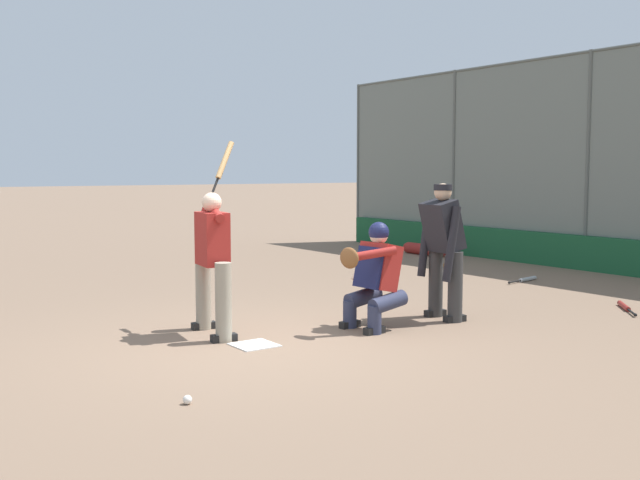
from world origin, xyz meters
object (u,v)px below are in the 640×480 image
Objects in this scene: umpire_home at (443,247)px; fielding_glove_on_dirt at (451,265)px; spare_bat_by_padding at (526,279)px; baseball_loose at (187,400)px; spare_bat_third_base_side at (625,307)px; equipment_bag_dugout_side at (424,249)px; batter_at_plate at (213,258)px; catcher_behind_plate at (374,274)px.

umpire_home reaches higher than fielding_glove_on_dirt.
spare_bat_by_padding is 7.93m from baseball_loose.
baseball_loose is at bearing 137.97° from spare_bat_third_base_side.
spare_bat_by_padding is 4.04m from equipment_bag_dugout_side.
umpire_home is at bearing -72.47° from baseball_loose.
batter_at_plate reaches higher than spare_bat_third_base_side.
spare_bat_by_padding is 2.63× the size of fielding_glove_on_dirt.
equipment_bag_dugout_side is (1.92, -1.11, 0.07)m from fielding_glove_on_dirt.
baseball_loose reaches higher than spare_bat_by_padding.
equipment_bag_dugout_side is at bearing -30.06° from fielding_glove_on_dirt.
baseball_loose is at bearing 115.02° from umpire_home.
batter_at_plate is 1.30× the size of umpire_home.
batter_at_plate reaches higher than baseball_loose.
baseball_loose is (-1.34, 3.00, -0.61)m from catcher_behind_plate.
baseball_loose is (-1.28, 4.05, -0.87)m from umpire_home.
fielding_glove_on_dirt is at bearing 75.61° from spare_bat_by_padding.
spare_bat_third_base_side is at bearing -119.93° from spare_bat_by_padding.
spare_bat_third_base_side is at bearing 160.31° from equipment_bag_dugout_side.
equipment_bag_dugout_side is at bearing 62.48° from spare_bat_by_padding.
fielding_glove_on_dirt reaches higher than spare_bat_by_padding.
spare_bat_third_base_side is 6.63m from equipment_bag_dugout_side.
equipment_bag_dugout_side is at bearing 25.27° from spare_bat_third_base_side.
spare_bat_by_padding is at bearing 174.38° from fielding_glove_on_dirt.
baseball_loose is (-2.76, 7.44, 0.00)m from spare_bat_by_padding.
umpire_home is 22.78× the size of baseball_loose.
fielding_glove_on_dirt is 2.22m from equipment_bag_dugout_side.
batter_at_plate is 5.54m from spare_bat_third_base_side.
baseball_loose is at bearing 121.45° from fielding_glove_on_dirt.
batter_at_plate reaches higher than fielding_glove_on_dirt.
fielding_glove_on_dirt is at bearing -39.08° from umpire_home.
spare_bat_by_padding is 1.23× the size of spare_bat_third_base_side.
spare_bat_third_base_side is (-1.79, -5.17, -0.84)m from batter_at_plate.
umpire_home is 7.12m from equipment_bag_dugout_side.
batter_at_plate is 1.72× the size of equipment_bag_dugout_side.
spare_bat_third_base_side is (-0.94, -2.45, -0.87)m from umpire_home.
catcher_behind_plate reaches higher than fielding_glove_on_dirt.
catcher_behind_plate is 16.88× the size of baseball_loose.
catcher_behind_plate is at bearing -171.05° from spare_bat_by_padding.
spare_bat_third_base_side is 9.04× the size of baseball_loose.
equipment_bag_dugout_side is (4.45, -7.40, -0.75)m from batter_at_plate.
batter_at_plate is 2.65m from baseball_loose.
equipment_bag_dugout_side is (5.30, -4.68, -0.78)m from umpire_home.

